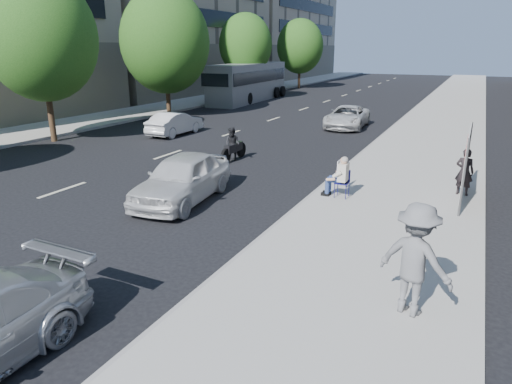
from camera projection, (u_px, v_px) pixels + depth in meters
The scene contains 16 objects.
ground at pixel (190, 246), 11.15m from camera, with size 160.00×160.00×0.00m, color black.
near_sidewalk at pixel (438, 129), 26.65m from camera, with size 5.00×120.00×0.15m, color #AAA79F.
far_sidewalk at pixel (152, 109), 35.24m from camera, with size 4.50×120.00×0.15m, color #AAA79F.
tree_far_b at pixel (40, 37), 22.14m from camera, with size 5.40×5.40×8.24m.
tree_far_c at pixel (165, 42), 30.76m from camera, with size 6.00×6.00×8.47m.
tree_far_d at pixel (246, 45), 41.10m from camera, with size 4.80×4.80×7.65m.
tree_far_e at pixel (300, 46), 53.16m from camera, with size 5.40×5.40×7.89m.
seated_protester at pixel (339, 174), 14.21m from camera, with size 0.83×1.12×1.31m.
jogger at pixel (415, 260), 7.82m from camera, with size 1.31×0.76×2.04m, color slate.
pedestrian_woman at pixel (464, 172), 14.37m from camera, with size 0.55×0.36×1.50m, color black.
protest_banner at pixel (466, 161), 13.65m from camera, with size 0.08×3.06×2.20m.
white_sedan_near at pixel (182, 178), 14.26m from camera, with size 1.77×4.40×1.50m, color silver.
white_sedan_mid at pixel (175, 123), 25.31m from camera, with size 1.32×3.80×1.25m, color silver.
white_sedan_far at pixel (347, 117), 27.49m from camera, with size 2.16×4.68×1.30m, color silver.
motorcycle at pixel (233, 146), 19.45m from camera, with size 0.70×2.04×1.42m.
bus at pixel (249, 82), 41.14m from camera, with size 3.14×12.16×3.30m.
Camera 1 is at (5.90, -8.51, 4.64)m, focal length 32.00 mm.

